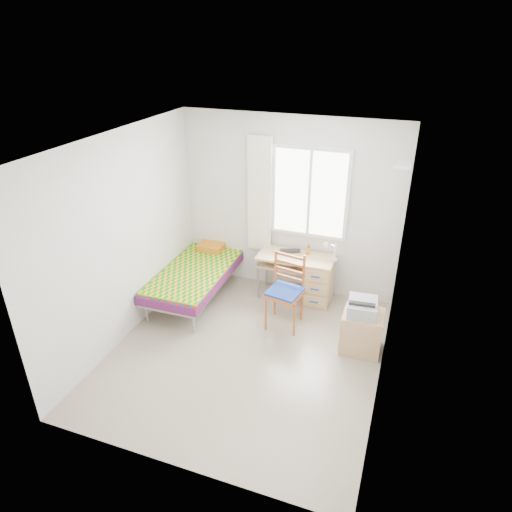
# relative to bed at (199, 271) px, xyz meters

# --- Properties ---
(floor) EXTENTS (3.50, 3.50, 0.00)m
(floor) POSITION_rel_bed_xyz_m (1.15, -1.06, -0.40)
(floor) COLOR #BCAD93
(floor) RESTS_ON ground
(ceiling) EXTENTS (3.50, 3.50, 0.00)m
(ceiling) POSITION_rel_bed_xyz_m (1.15, -1.06, 2.20)
(ceiling) COLOR white
(ceiling) RESTS_ON wall_back
(wall_back) EXTENTS (3.20, 0.00, 3.20)m
(wall_back) POSITION_rel_bed_xyz_m (1.15, 0.69, 0.90)
(wall_back) COLOR silver
(wall_back) RESTS_ON ground
(wall_left) EXTENTS (0.00, 3.50, 3.50)m
(wall_left) POSITION_rel_bed_xyz_m (-0.45, -1.06, 0.90)
(wall_left) COLOR silver
(wall_left) RESTS_ON ground
(wall_right) EXTENTS (0.00, 3.50, 3.50)m
(wall_right) POSITION_rel_bed_xyz_m (2.75, -1.06, 0.90)
(wall_right) COLOR silver
(wall_right) RESTS_ON ground
(window) EXTENTS (1.10, 0.04, 1.30)m
(window) POSITION_rel_bed_xyz_m (1.45, 0.67, 1.15)
(window) COLOR white
(window) RESTS_ON wall_back
(curtain) EXTENTS (0.35, 0.05, 1.70)m
(curtain) POSITION_rel_bed_xyz_m (0.73, 0.62, 1.05)
(curtain) COLOR white
(curtain) RESTS_ON wall_back
(floating_shelf) EXTENTS (0.20, 0.32, 0.03)m
(floating_shelf) POSITION_rel_bed_xyz_m (2.64, 0.34, 1.75)
(floating_shelf) COLOR white
(floating_shelf) RESTS_ON wall_right
(bed) EXTENTS (0.91, 1.91, 0.82)m
(bed) POSITION_rel_bed_xyz_m (0.00, 0.00, 0.00)
(bed) COLOR #9799A0
(bed) RESTS_ON floor
(desk) EXTENTS (1.10, 0.52, 0.68)m
(desk) POSITION_rel_bed_xyz_m (1.64, 0.40, -0.03)
(desk) COLOR tan
(desk) RESTS_ON floor
(chair) EXTENTS (0.50, 0.50, 1.00)m
(chair) POSITION_rel_bed_xyz_m (1.42, -0.27, 0.16)
(chair) COLOR #923B1C
(chair) RESTS_ON floor
(cabinet) EXTENTS (0.50, 0.44, 0.53)m
(cabinet) POSITION_rel_bed_xyz_m (2.46, -0.51, -0.14)
(cabinet) COLOR tan
(cabinet) RESTS_ON floor
(printer) EXTENTS (0.37, 0.42, 0.17)m
(printer) POSITION_rel_bed_xyz_m (2.43, -0.49, 0.21)
(printer) COLOR #96999E
(printer) RESTS_ON cabinet
(laptop) EXTENTS (0.34, 0.28, 0.02)m
(laptop) POSITION_rel_bed_xyz_m (1.25, 0.48, 0.29)
(laptop) COLOR black
(laptop) RESTS_ON desk
(pen_cup) EXTENTS (0.08, 0.08, 0.09)m
(pen_cup) POSITION_rel_bed_xyz_m (1.50, 0.54, 0.32)
(pen_cup) COLOR orange
(pen_cup) RESTS_ON desk
(task_lamp) EXTENTS (0.21, 0.30, 0.35)m
(task_lamp) POSITION_rel_bed_xyz_m (1.84, 0.35, 0.50)
(task_lamp) COLOR white
(task_lamp) RESTS_ON desk
(book) EXTENTS (0.16, 0.21, 0.02)m
(book) POSITION_rel_bed_xyz_m (1.17, 0.37, 0.19)
(book) COLOR gray
(book) RESTS_ON desk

